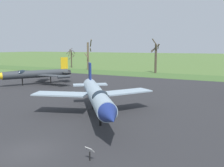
% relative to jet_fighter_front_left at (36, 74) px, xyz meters
% --- Properties ---
extents(ground_plane, '(600.00, 600.00, 0.00)m').
position_rel_jet_fighter_front_left_xyz_m(ground_plane, '(22.78, -24.11, -2.16)').
color(ground_plane, '#4C6B33').
extents(asphalt_apron, '(98.98, 56.39, 0.05)m').
position_rel_jet_fighter_front_left_xyz_m(asphalt_apron, '(22.78, -7.20, -2.13)').
color(asphalt_apron, '#28282B').
rests_on(asphalt_apron, ground).
extents(grass_verge_strip, '(158.98, 12.00, 0.06)m').
position_rel_jet_fighter_front_left_xyz_m(grass_verge_strip, '(22.78, 27.00, -2.13)').
color(grass_verge_strip, '#3F602C').
rests_on(grass_verge_strip, ground).
extents(jet_fighter_front_left, '(12.82, 14.34, 5.26)m').
position_rel_jet_fighter_front_left_xyz_m(jet_fighter_front_left, '(0.00, 0.00, 0.00)').
color(jet_fighter_front_left, '#33383D').
rests_on(jet_fighter_front_left, ground).
extents(jet_fighter_rear_left, '(13.87, 15.20, 5.35)m').
position_rel_jet_fighter_front_left_xyz_m(jet_fighter_rear_left, '(22.83, -14.61, 0.28)').
color(jet_fighter_rear_left, '#8EA3B2').
rests_on(jet_fighter_rear_left, ground).
extents(info_placard_rear_left, '(0.65, 0.43, 0.98)m').
position_rel_jet_fighter_front_left_xyz_m(info_placard_rear_left, '(27.53, -23.28, -1.52)').
color(info_placard_rear_left, black).
rests_on(info_placard_rear_left, ground).
extents(bare_tree_far_left, '(3.15, 2.89, 7.08)m').
position_rel_jet_fighter_front_left_xyz_m(bare_tree_far_left, '(-19.10, 36.86, 1.60)').
color(bare_tree_far_left, '#42382D').
rests_on(bare_tree_far_left, ground).
extents(bare_tree_left_of_center, '(2.53, 2.56, 9.90)m').
position_rel_jet_fighter_front_left_xyz_m(bare_tree_left_of_center, '(-8.46, 31.85, 2.75)').
color(bare_tree_left_of_center, brown).
rests_on(bare_tree_left_of_center, ground).
extents(bare_tree_center, '(2.69, 2.80, 9.77)m').
position_rel_jet_fighter_front_left_xyz_m(bare_tree_center, '(14.08, 32.01, 2.66)').
color(bare_tree_center, '#42382D').
rests_on(bare_tree_center, ground).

